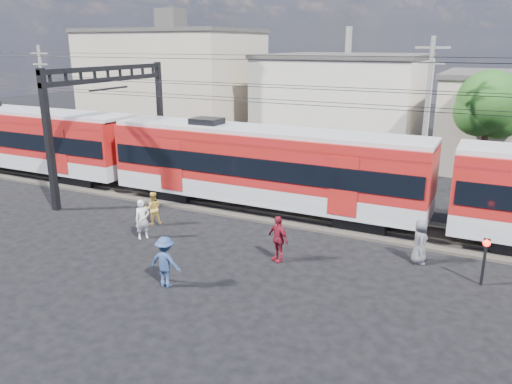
% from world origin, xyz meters
% --- Properties ---
extents(ground, '(120.00, 120.00, 0.00)m').
position_xyz_m(ground, '(0.00, 0.00, 0.00)').
color(ground, black).
rests_on(ground, ground).
extents(track_bed, '(70.00, 3.40, 0.12)m').
position_xyz_m(track_bed, '(0.00, 8.00, 0.06)').
color(track_bed, '#2D2823').
rests_on(track_bed, ground).
extents(rail_near, '(70.00, 0.12, 0.12)m').
position_xyz_m(rail_near, '(0.00, 7.25, 0.18)').
color(rail_near, '#59544C').
rests_on(rail_near, track_bed).
extents(rail_far, '(70.00, 0.12, 0.12)m').
position_xyz_m(rail_far, '(0.00, 8.75, 0.18)').
color(rail_far, '#59544C').
rests_on(rail_far, track_bed).
extents(commuter_train, '(50.30, 3.08, 4.17)m').
position_xyz_m(commuter_train, '(-0.30, 8.00, 2.40)').
color(commuter_train, black).
rests_on(commuter_train, ground).
extents(catenary, '(70.00, 9.30, 7.52)m').
position_xyz_m(catenary, '(-8.65, 8.00, 5.14)').
color(catenary, black).
rests_on(catenary, ground).
extents(building_west, '(14.28, 10.20, 9.30)m').
position_xyz_m(building_west, '(-17.00, 24.00, 4.66)').
color(building_west, tan).
rests_on(building_west, ground).
extents(building_midwest, '(12.24, 12.24, 7.30)m').
position_xyz_m(building_midwest, '(-2.00, 27.00, 3.66)').
color(building_midwest, '#BDB4A5').
rests_on(building_midwest, ground).
extents(utility_pole_mid, '(1.80, 0.24, 8.50)m').
position_xyz_m(utility_pole_mid, '(6.00, 15.00, 4.53)').
color(utility_pole_mid, slate).
rests_on(utility_pole_mid, ground).
extents(utility_pole_west, '(1.80, 0.24, 8.00)m').
position_xyz_m(utility_pole_west, '(-22.00, 14.00, 4.28)').
color(utility_pole_west, slate).
rests_on(utility_pole_west, ground).
extents(tree_near, '(3.82, 3.64, 6.72)m').
position_xyz_m(tree_near, '(9.19, 18.09, 4.66)').
color(tree_near, '#382619').
rests_on(tree_near, ground).
extents(pedestrian_a, '(0.70, 0.75, 1.72)m').
position_xyz_m(pedestrian_a, '(-3.61, 2.36, 0.86)').
color(pedestrian_a, silver).
rests_on(pedestrian_a, ground).
extents(pedestrian_b, '(0.96, 0.94, 1.57)m').
position_xyz_m(pedestrian_b, '(-4.28, 3.96, 0.78)').
color(pedestrian_b, gold).
rests_on(pedestrian_b, ground).
extents(pedestrian_c, '(1.19, 0.71, 1.82)m').
position_xyz_m(pedestrian_c, '(-0.06, -0.86, 0.91)').
color(pedestrian_c, navy).
rests_on(pedestrian_c, ground).
extents(pedestrian_d, '(1.17, 0.89, 1.84)m').
position_xyz_m(pedestrian_d, '(2.57, 2.78, 0.92)').
color(pedestrian_d, maroon).
rests_on(pedestrian_d, ground).
extents(pedestrian_e, '(0.77, 0.98, 1.76)m').
position_xyz_m(pedestrian_e, '(7.51, 4.98, 0.88)').
color(pedestrian_e, '#4E4E54').
rests_on(pedestrian_e, ground).
extents(crossing_signal, '(0.25, 0.25, 1.74)m').
position_xyz_m(crossing_signal, '(9.78, 4.04, 1.21)').
color(crossing_signal, black).
rests_on(crossing_signal, ground).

